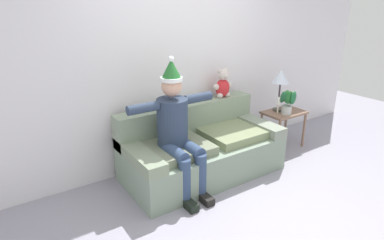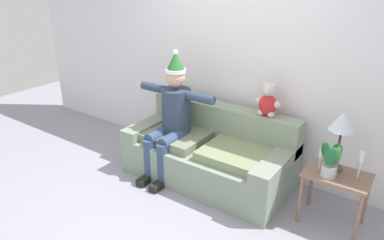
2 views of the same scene
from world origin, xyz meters
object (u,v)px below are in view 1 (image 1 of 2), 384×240
(couch, at_px, (201,149))
(person_seated, at_px, (177,127))
(table_lamp, at_px, (281,79))
(candle_short, at_px, (291,97))
(potted_plant, at_px, (287,101))
(side_table, at_px, (284,117))
(candle_tall, at_px, (278,103))
(teddy_bear, at_px, (223,84))

(couch, distance_m, person_seated, 0.64)
(table_lamp, xyz_separation_m, candle_short, (0.21, -0.04, -0.29))
(couch, relative_size, table_lamp, 3.24)
(potted_plant, bearing_deg, table_lamp, 84.23)
(couch, relative_size, side_table, 3.24)
(person_seated, height_order, side_table, person_seated)
(potted_plant, bearing_deg, candle_short, 29.76)
(table_lamp, xyz_separation_m, potted_plant, (-0.02, -0.17, -0.28))
(couch, height_order, person_seated, person_seated)
(candle_tall, bearing_deg, person_seated, -176.24)
(couch, bearing_deg, side_table, -1.41)
(potted_plant, distance_m, candle_tall, 0.13)
(teddy_bear, xyz_separation_m, side_table, (0.88, -0.32, -0.54))
(couch, xyz_separation_m, candle_short, (1.59, 0.00, 0.40))
(candle_tall, height_order, candle_short, candle_short)
(couch, xyz_separation_m, side_table, (1.43, -0.04, 0.14))
(table_lamp, distance_m, candle_tall, 0.35)
(side_table, relative_size, potted_plant, 1.66)
(side_table, bearing_deg, candle_short, 13.65)
(candle_short, bearing_deg, teddy_bear, 165.05)
(side_table, xyz_separation_m, candle_short, (0.16, 0.04, 0.26))
(candle_short, bearing_deg, table_lamp, 169.27)
(potted_plant, relative_size, candle_short, 1.32)
(person_seated, relative_size, side_table, 2.55)
(couch, xyz_separation_m, person_seated, (-0.43, -0.17, 0.44))
(table_lamp, distance_m, potted_plant, 0.33)
(teddy_bear, distance_m, side_table, 1.08)
(teddy_bear, distance_m, candle_tall, 0.85)
(potted_plant, height_order, candle_short, potted_plant)
(potted_plant, bearing_deg, person_seated, -178.71)
(side_table, bearing_deg, couch, 178.59)
(teddy_bear, height_order, potted_plant, teddy_bear)
(couch, height_order, candle_short, couch)
(teddy_bear, distance_m, candle_short, 1.12)
(side_table, relative_size, candle_short, 2.19)
(couch, height_order, teddy_bear, teddy_bear)
(couch, height_order, table_lamp, table_lamp)
(candle_short, bearing_deg, couch, -179.83)
(candle_tall, relative_size, candle_short, 0.89)
(person_seated, distance_m, potted_plant, 1.80)
(teddy_bear, height_order, table_lamp, teddy_bear)
(candle_tall, bearing_deg, teddy_bear, 154.65)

